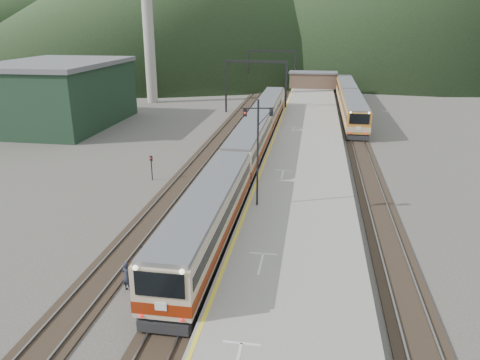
% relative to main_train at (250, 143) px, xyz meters
% --- Properties ---
extents(ground, '(400.00, 400.00, 0.00)m').
position_rel_main_train_xyz_m(ground, '(0.00, -28.82, -1.93)').
color(ground, '#47423D').
rests_on(ground, ground).
extents(track_main, '(2.60, 200.00, 0.23)m').
position_rel_main_train_xyz_m(track_main, '(0.00, 11.18, -1.86)').
color(track_main, black).
rests_on(track_main, ground).
extents(track_far, '(2.60, 200.00, 0.23)m').
position_rel_main_train_xyz_m(track_far, '(-5.00, 11.18, -1.86)').
color(track_far, black).
rests_on(track_far, ground).
extents(track_second, '(2.60, 200.00, 0.23)m').
position_rel_main_train_xyz_m(track_second, '(11.50, 11.18, -1.86)').
color(track_second, black).
rests_on(track_second, ground).
extents(platform, '(8.00, 100.00, 1.00)m').
position_rel_main_train_xyz_m(platform, '(5.60, 9.18, -1.43)').
color(platform, gray).
rests_on(platform, ground).
extents(gantry_near, '(9.55, 0.25, 8.00)m').
position_rel_main_train_xyz_m(gantry_near, '(-2.85, 26.18, 3.65)').
color(gantry_near, black).
rests_on(gantry_near, ground).
extents(gantry_far, '(9.55, 0.25, 8.00)m').
position_rel_main_train_xyz_m(gantry_far, '(-2.85, 51.18, 3.65)').
color(gantry_far, black).
rests_on(gantry_far, ground).
extents(warehouse, '(14.50, 20.50, 8.60)m').
position_rel_main_train_xyz_m(warehouse, '(-28.00, 13.18, 2.39)').
color(warehouse, black).
rests_on(warehouse, ground).
extents(smokestack, '(1.80, 1.80, 30.00)m').
position_rel_main_train_xyz_m(smokestack, '(-22.00, 33.18, 13.07)').
color(smokestack, '#9E998E').
rests_on(smokestack, ground).
extents(station_shed, '(9.40, 4.40, 3.10)m').
position_rel_main_train_xyz_m(station_shed, '(5.60, 49.18, 0.64)').
color(station_shed, brown).
rests_on(station_shed, platform).
extents(main_train, '(2.79, 57.24, 3.40)m').
position_rel_main_train_xyz_m(main_train, '(0.00, 0.00, 0.00)').
color(main_train, tan).
rests_on(main_train, track_main).
extents(second_train, '(2.81, 38.31, 3.43)m').
position_rel_main_train_xyz_m(second_train, '(11.50, 28.84, 0.01)').
color(second_train, '#C57B29').
rests_on(second_train, track_second).
extents(signal_mast, '(2.16, 0.64, 7.69)m').
position_rel_main_train_xyz_m(signal_mast, '(2.50, -14.19, 3.72)').
color(signal_mast, black).
rests_on(signal_mast, platform).
extents(short_signal_a, '(0.25, 0.20, 2.27)m').
position_rel_main_train_xyz_m(short_signal_a, '(-2.41, -24.21, -0.47)').
color(short_signal_a, black).
rests_on(short_signal_a, ground).
extents(short_signal_b, '(0.22, 0.16, 2.27)m').
position_rel_main_train_xyz_m(short_signal_b, '(-2.20, 4.03, -0.47)').
color(short_signal_b, black).
rests_on(short_signal_b, ground).
extents(short_signal_c, '(0.27, 0.23, 2.27)m').
position_rel_main_train_xyz_m(short_signal_c, '(-7.94, -7.31, -0.47)').
color(short_signal_c, black).
rests_on(short_signal_c, ground).
extents(worker, '(0.70, 0.57, 1.67)m').
position_rel_main_train_xyz_m(worker, '(-3.12, -25.02, -1.10)').
color(worker, '#202331').
rests_on(worker, ground).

